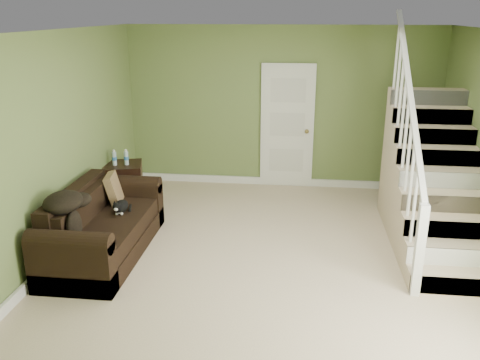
% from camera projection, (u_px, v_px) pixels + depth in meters
% --- Properties ---
extents(floor, '(5.00, 5.50, 0.01)m').
position_uv_depth(floor, '(269.00, 258.00, 6.03)').
color(floor, tan).
rests_on(floor, ground).
extents(ceiling, '(5.00, 5.50, 0.01)m').
position_uv_depth(ceiling, '(274.00, 31.00, 5.21)').
color(ceiling, white).
rests_on(ceiling, wall_back).
extents(wall_back, '(5.00, 0.04, 2.60)m').
position_uv_depth(wall_back, '(282.00, 108.00, 8.21)').
color(wall_back, olive).
rests_on(wall_back, floor).
extents(wall_front, '(5.00, 0.04, 2.60)m').
position_uv_depth(wall_front, '(243.00, 275.00, 3.03)').
color(wall_front, olive).
rests_on(wall_front, floor).
extents(wall_left, '(0.04, 5.50, 2.60)m').
position_uv_depth(wall_left, '(57.00, 146.00, 5.91)').
color(wall_left, olive).
rests_on(wall_left, floor).
extents(baseboard_back, '(5.00, 0.04, 0.12)m').
position_uv_depth(baseboard_back, '(280.00, 181.00, 8.58)').
color(baseboard_back, white).
rests_on(baseboard_back, floor).
extents(baseboard_left, '(0.04, 5.50, 0.12)m').
position_uv_depth(baseboard_left, '(70.00, 243.00, 6.29)').
color(baseboard_left, white).
rests_on(baseboard_left, floor).
extents(door, '(0.86, 0.12, 2.02)m').
position_uv_depth(door, '(287.00, 127.00, 8.25)').
color(door, white).
rests_on(door, floor).
extents(staircase, '(1.00, 2.51, 2.82)m').
position_uv_depth(staircase, '(430.00, 188.00, 6.52)').
color(staircase, tan).
rests_on(staircase, floor).
extents(sofa, '(0.89, 2.06, 0.81)m').
position_uv_depth(sofa, '(101.00, 230.00, 6.07)').
color(sofa, black).
rests_on(sofa, floor).
extents(side_table, '(0.67, 0.67, 0.89)m').
position_uv_depth(side_table, '(124.00, 185.00, 7.57)').
color(side_table, black).
rests_on(side_table, floor).
extents(cat, '(0.20, 0.42, 0.20)m').
position_uv_depth(cat, '(121.00, 207.00, 6.21)').
color(cat, black).
rests_on(cat, sofa).
extents(banana, '(0.12, 0.20, 0.06)m').
position_uv_depth(banana, '(99.00, 239.00, 5.45)').
color(banana, yellow).
rests_on(banana, sofa).
extents(throw_pillow, '(0.25, 0.42, 0.40)m').
position_uv_depth(throw_pillow, '(114.00, 189.00, 6.54)').
color(throw_pillow, '#513720').
rests_on(throw_pillow, sofa).
extents(throw_blanket, '(0.42, 0.54, 0.22)m').
position_uv_depth(throw_blanket, '(63.00, 202.00, 5.46)').
color(throw_blanket, black).
rests_on(throw_blanket, sofa).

